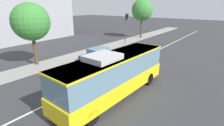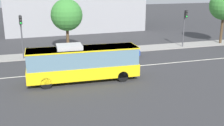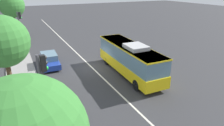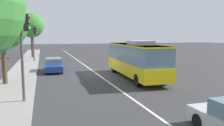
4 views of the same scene
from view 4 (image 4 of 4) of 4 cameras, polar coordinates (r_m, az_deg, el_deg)
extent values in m
plane|color=#333335|center=(23.21, -3.95, -2.71)|extent=(160.00, 160.00, 0.00)
cube|color=gray|center=(22.69, -22.22, -3.28)|extent=(80.00, 2.90, 0.14)
cube|color=silver|center=(23.21, -3.95, -2.70)|extent=(76.00, 0.16, 0.01)
cube|color=yellow|center=(20.87, 5.90, -1.13)|extent=(10.08, 2.85, 1.10)
cube|color=slate|center=(20.72, 5.95, 2.53)|extent=(9.88, 2.77, 1.58)
cube|color=yellow|center=(20.68, 5.97, 4.54)|extent=(9.98, 2.82, 0.12)
cube|color=#B2B2B2|center=(19.56, 7.26, 5.08)|extent=(2.26, 1.88, 0.36)
cylinder|color=black|center=(23.79, 0.45, -1.23)|extent=(1.01, 0.33, 1.00)
cylinder|color=black|center=(24.47, 5.42, -1.03)|extent=(1.01, 0.33, 1.00)
cylinder|color=black|center=(17.44, 6.53, -4.36)|extent=(1.01, 0.33, 1.00)
cylinder|color=black|center=(18.36, 12.94, -3.92)|extent=(1.01, 0.33, 1.00)
cube|color=#1E3899|center=(25.13, -14.59, -0.96)|extent=(4.57, 1.99, 0.60)
cube|color=slate|center=(25.31, -14.64, 0.51)|extent=(2.59, 1.76, 0.64)
cylinder|color=black|center=(23.69, -12.62, -1.88)|extent=(0.65, 0.25, 0.64)
cylinder|color=black|center=(23.69, -16.49, -2.00)|extent=(0.65, 0.25, 0.64)
cylinder|color=black|center=(26.66, -12.88, -0.90)|extent=(0.65, 0.25, 0.64)
cylinder|color=black|center=(26.66, -16.32, -1.01)|extent=(0.65, 0.25, 0.64)
cylinder|color=black|center=(10.56, 21.10, -13.52)|extent=(0.64, 0.22, 0.64)
cylinder|color=#47474C|center=(34.83, -19.28, 4.49)|extent=(0.16, 0.16, 5.20)
cube|color=black|center=(34.83, -18.95, 7.88)|extent=(0.35, 0.31, 0.96)
sphere|color=#2D2D2D|center=(34.84, -18.73, 8.42)|extent=(0.22, 0.22, 0.22)
sphere|color=#2D2D2D|center=(34.84, -18.70, 7.89)|extent=(0.22, 0.22, 0.22)
sphere|color=#1ED838|center=(34.83, -18.68, 7.36)|extent=(0.22, 0.22, 0.22)
cylinder|color=#47474C|center=(13.79, -21.84, 0.96)|extent=(0.16, 0.16, 5.20)
cube|color=black|center=(13.74, -21.06, 9.54)|extent=(0.34, 0.31, 0.96)
sphere|color=#2D2D2D|center=(13.77, -20.48, 10.90)|extent=(0.22, 0.22, 0.22)
sphere|color=#2D2D2D|center=(13.75, -20.42, 9.57)|extent=(0.22, 0.22, 0.22)
sphere|color=#1ED838|center=(13.74, -20.36, 8.24)|extent=(0.22, 0.22, 0.22)
cylinder|color=#4C3823|center=(41.40, -19.58, 4.03)|extent=(0.36, 0.36, 4.03)
sphere|color=#387F33|center=(41.39, -19.79, 8.98)|extent=(4.18, 4.18, 4.18)
cylinder|color=#4C3823|center=(19.51, -25.67, -0.31)|extent=(0.36, 0.36, 3.34)
sphere|color=#387F33|center=(19.40, -26.17, 8.96)|extent=(3.94, 3.94, 3.94)
camera|label=1|loc=(18.07, 40.45, 13.41)|focal=27.38mm
camera|label=2|loc=(35.24, 49.12, 12.49)|focal=44.23mm
camera|label=3|loc=(5.87, -62.18, 58.31)|focal=31.62mm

